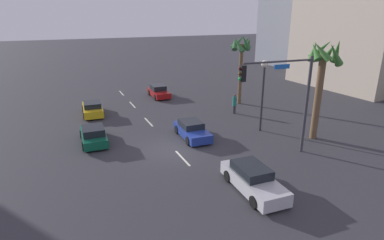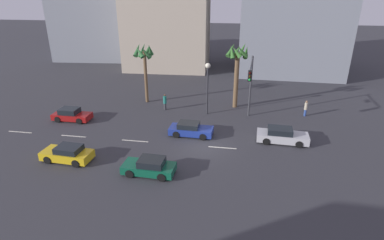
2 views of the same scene
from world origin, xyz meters
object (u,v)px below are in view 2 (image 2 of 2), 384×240
car_3 (191,129)px  car_4 (71,115)px  traffic_signal (250,80)px  palm_tree_1 (144,57)px  palm_tree_0 (238,61)px  streetlamp (208,79)px  car_0 (282,136)px  car_2 (150,167)px  car_1 (67,154)px  building_2 (113,23)px  pedestrian_1 (306,108)px  pedestrian_0 (165,102)px

car_3 → car_4: 13.09m
traffic_signal → palm_tree_1: size_ratio=0.92×
palm_tree_0 → streetlamp: bearing=-137.1°
car_0 → palm_tree_0: bearing=117.5°
car_3 → traffic_signal: (5.33, 4.18, 3.85)m
streetlamp → car_2: bearing=-102.3°
car_3 → car_0: bearing=-0.5°
traffic_signal → car_1: bearing=-143.8°
car_0 → car_3: bearing=179.5°
car_1 → building_2: (-13.12, 41.77, 5.93)m
car_3 → building_2: 42.24m
car_0 → palm_tree_1: 18.22m
building_2 → pedestrian_1: bearing=-45.6°
palm_tree_0 → car_2: bearing=-110.4°
building_2 → palm_tree_1: bearing=-65.9°
traffic_signal → pedestrian_0: size_ratio=3.50×
streetlamp → building_2: 37.72m
car_0 → pedestrian_1: 7.61m
car_3 → palm_tree_1: size_ratio=0.58×
car_2 → building_2: bearing=115.4°
pedestrian_1 → palm_tree_0: palm_tree_0 is taller
car_0 → pedestrian_0: 13.86m
car_4 → palm_tree_0: palm_tree_0 is taller
car_3 → palm_tree_1: bearing=129.3°
car_1 → car_4: (-4.03, 7.79, 0.00)m
car_4 → pedestrian_1: 25.10m
palm_tree_0 → car_3: bearing=-114.6°
traffic_signal → pedestrian_0: bearing=168.0°
palm_tree_0 → building_2: (-25.98, 27.02, 1.11)m
car_0 → streetlamp: streetlamp is taller
car_0 → palm_tree_0: 10.78m
car_0 → pedestrian_1: pedestrian_1 is taller
traffic_signal → palm_tree_1: bearing=160.6°
car_1 → streetlamp: bearing=50.5°
traffic_signal → streetlamp: (-4.45, 1.50, -0.41)m
pedestrian_1 → car_4: bearing=-167.8°
car_3 → streetlamp: bearing=81.3°
car_3 → traffic_signal: size_ratio=0.63×
palm_tree_0 → car_4: bearing=-157.6°
car_4 → palm_tree_1: (6.04, 6.98, 4.88)m
pedestrian_1 → car_0: bearing=-114.7°
car_3 → car_1: bearing=-145.1°
pedestrian_1 → palm_tree_1: 19.12m
car_1 → car_4: 8.77m
pedestrian_0 → palm_tree_0: size_ratio=0.25×
building_2 → traffic_signal: bearing=-54.0°
car_1 → car_2: car_1 is taller
palm_tree_0 → pedestrian_1: bearing=-12.2°
car_1 → palm_tree_0: bearing=48.9°
traffic_signal → pedestrian_1: bearing=23.1°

